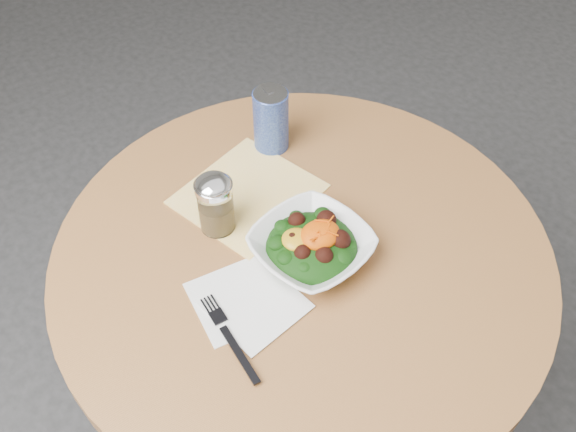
% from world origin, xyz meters
% --- Properties ---
extents(ground, '(6.00, 6.00, 0.00)m').
position_xyz_m(ground, '(0.00, 0.00, 0.00)').
color(ground, '#2A2A2C').
rests_on(ground, ground).
extents(table, '(0.90, 0.90, 0.75)m').
position_xyz_m(table, '(0.00, 0.00, 0.55)').
color(table, black).
rests_on(table, ground).
extents(cloth_napkin, '(0.28, 0.27, 0.00)m').
position_xyz_m(cloth_napkin, '(-0.00, 0.17, 0.75)').
color(cloth_napkin, '#FFB10D').
rests_on(cloth_napkin, table).
extents(paper_napkins, '(0.18, 0.19, 0.00)m').
position_xyz_m(paper_napkins, '(-0.15, -0.04, 0.75)').
color(paper_napkins, white).
rests_on(paper_napkins, table).
extents(salad_bowl, '(0.22, 0.22, 0.07)m').
position_xyz_m(salad_bowl, '(0.00, -0.02, 0.78)').
color(salad_bowl, white).
rests_on(salad_bowl, table).
extents(fork, '(0.04, 0.18, 0.00)m').
position_xyz_m(fork, '(-0.21, -0.07, 0.76)').
color(fork, black).
rests_on(fork, table).
extents(spice_shaker, '(0.07, 0.07, 0.12)m').
position_xyz_m(spice_shaker, '(-0.09, 0.13, 0.81)').
color(spice_shaker, silver).
rests_on(spice_shaker, table).
extents(beverage_can, '(0.07, 0.07, 0.14)m').
position_xyz_m(beverage_can, '(0.12, 0.26, 0.82)').
color(beverage_can, navy).
rests_on(beverage_can, table).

